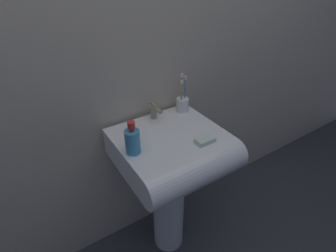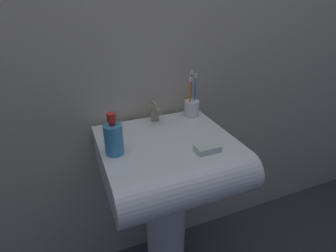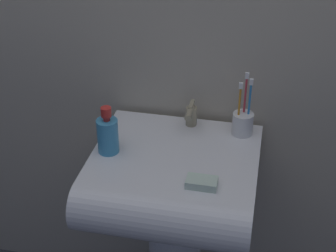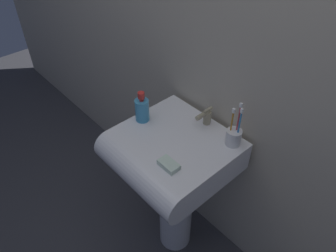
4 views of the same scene
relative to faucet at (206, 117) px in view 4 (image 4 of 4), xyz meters
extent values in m
plane|color=#38383D|center=(-0.02, -0.16, -0.88)|extent=(6.00, 6.00, 0.00)
cube|color=#B7AD99|center=(-0.02, 0.10, 0.32)|extent=(5.00, 0.05, 2.40)
cylinder|color=white|center=(-0.02, -0.16, -0.54)|extent=(0.18, 0.18, 0.69)
cube|color=white|center=(-0.02, -0.16, -0.12)|extent=(0.52, 0.43, 0.15)
cylinder|color=white|center=(-0.02, -0.38, -0.12)|extent=(0.52, 0.15, 0.15)
cylinder|color=tan|center=(0.00, 0.01, -0.01)|extent=(0.04, 0.04, 0.07)
cylinder|color=tan|center=(0.00, -0.03, 0.02)|extent=(0.02, 0.07, 0.02)
cube|color=tan|center=(0.00, 0.01, 0.03)|extent=(0.01, 0.06, 0.01)
cylinder|color=white|center=(0.17, -0.01, -0.01)|extent=(0.07, 0.07, 0.08)
cylinder|color=orange|center=(0.16, -0.02, 0.05)|extent=(0.01, 0.01, 0.16)
cube|color=white|center=(0.16, -0.02, 0.14)|extent=(0.01, 0.01, 0.02)
cylinder|color=#338CD8|center=(0.19, -0.01, 0.05)|extent=(0.01, 0.01, 0.17)
cube|color=white|center=(0.19, -0.01, 0.15)|extent=(0.01, 0.01, 0.02)
cylinder|color=#D83F4C|center=(0.17, 0.00, 0.06)|extent=(0.01, 0.01, 0.18)
cube|color=white|center=(0.17, 0.00, 0.16)|extent=(0.01, 0.01, 0.02)
cylinder|color=#3F99CC|center=(-0.23, -0.20, 0.01)|extent=(0.07, 0.07, 0.11)
cylinder|color=red|center=(-0.23, -0.20, 0.08)|extent=(0.02, 0.02, 0.01)
cylinder|color=red|center=(-0.23, -0.20, 0.10)|extent=(0.03, 0.03, 0.03)
cube|color=silver|center=(0.09, -0.31, -0.03)|extent=(0.09, 0.05, 0.02)
camera|label=1|loc=(-0.59, -1.05, 0.67)|focal=28.00mm
camera|label=2|loc=(-0.35, -1.01, 0.46)|focal=28.00mm
camera|label=3|loc=(0.23, -1.46, 0.87)|focal=55.00mm
camera|label=4|loc=(0.76, -0.93, 0.96)|focal=35.00mm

